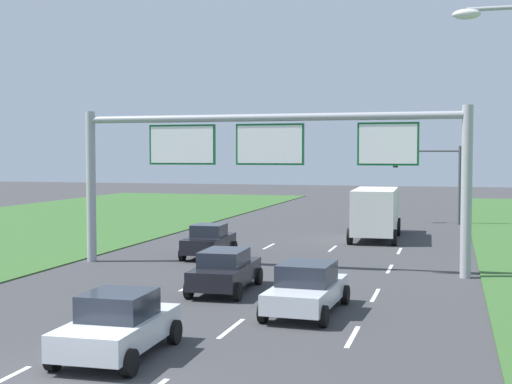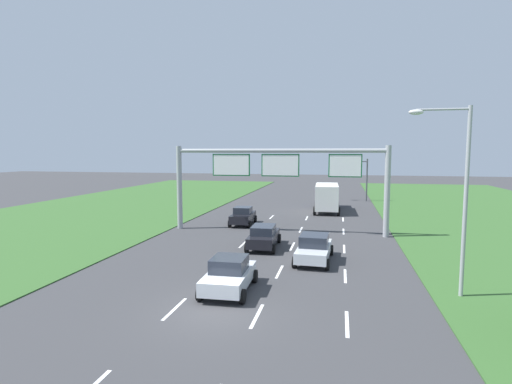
{
  "view_description": "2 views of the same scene",
  "coord_description": "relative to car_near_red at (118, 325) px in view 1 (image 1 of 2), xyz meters",
  "views": [
    {
      "loc": [
        7.83,
        -13.37,
        5.03
      ],
      "look_at": [
        0.51,
        13.17,
        3.56
      ],
      "focal_mm": 50.0,
      "sensor_mm": 36.0,
      "label": 1
    },
    {
      "loc": [
        4.87,
        -14.98,
        6.51
      ],
      "look_at": [
        -1.14,
        13.48,
        3.57
      ],
      "focal_mm": 28.0,
      "sensor_mm": 36.0,
      "label": 2
    }
  ],
  "objects": [
    {
      "name": "lane_dashes_inner_left",
      "position": [
        -1.63,
        0.45,
        -0.78
      ],
      "size": [
        0.14,
        44.4,
        0.01
      ],
      "color": "white",
      "rests_on": "ground_plane"
    },
    {
      "name": "lane_dashes_inner_right",
      "position": [
        1.87,
        0.45,
        -0.78
      ],
      "size": [
        0.14,
        44.4,
        0.01
      ],
      "color": "white",
      "rests_on": "ground_plane"
    },
    {
      "name": "lane_dashes_slip",
      "position": [
        5.37,
        0.45,
        -0.78
      ],
      "size": [
        0.14,
        44.4,
        0.01
      ],
      "color": "white",
      "rests_on": "ground_plane"
    },
    {
      "name": "car_near_red",
      "position": [
        0.0,
        0.0,
        0.0
      ],
      "size": [
        2.22,
        4.02,
        1.61
      ],
      "rotation": [
        0.0,
        0.0,
        0.03
      ],
      "color": "silver",
      "rests_on": "ground_plane"
    },
    {
      "name": "car_lead_silver",
      "position": [
        -3.44,
        16.73,
        0.0
      ],
      "size": [
        2.11,
        4.02,
        1.61
      ],
      "rotation": [
        0.0,
        0.0,
        0.04
      ],
      "color": "black",
      "rests_on": "ground_plane"
    },
    {
      "name": "car_mid_lane",
      "position": [
        -0.01,
        8.69,
        -0.0
      ],
      "size": [
        2.1,
        4.35,
        1.55
      ],
      "rotation": [
        0.0,
        0.0,
        0.04
      ],
      "color": "black",
      "rests_on": "ground_plane"
    },
    {
      "name": "car_far_ahead",
      "position": [
        3.56,
        6.01,
        0.0
      ],
      "size": [
        2.23,
        4.52,
        1.59
      ],
      "rotation": [
        0.0,
        0.0,
        -0.04
      ],
      "color": "silver",
      "rests_on": "ground_plane"
    },
    {
      "name": "box_truck",
      "position": [
        3.61,
        26.89,
        0.86
      ],
      "size": [
        2.88,
        8.45,
        2.99
      ],
      "rotation": [
        0.0,
        0.0,
        0.03
      ],
      "color": "navy",
      "rests_on": "ground_plane"
    },
    {
      "name": "sign_gantry",
      "position": [
        0.18,
        13.98,
        4.15
      ],
      "size": [
        17.24,
        0.44,
        7.0
      ],
      "color": "#9EA0A5",
      "rests_on": "ground_plane"
    },
    {
      "name": "traffic_light_mast",
      "position": [
        6.51,
        36.65,
        3.08
      ],
      "size": [
        4.76,
        0.49,
        5.6
      ],
      "color": "#47494F",
      "rests_on": "ground_plane"
    }
  ]
}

